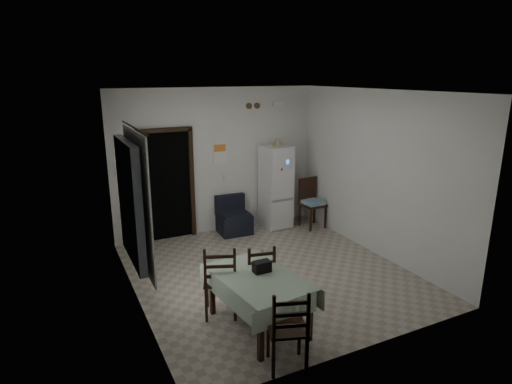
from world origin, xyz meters
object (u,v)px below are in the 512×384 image
(fridge, at_px, (276,187))
(dining_chair_far_left, at_px, (220,279))
(dining_table, at_px, (258,301))
(dining_chair_far_right, at_px, (259,274))
(navy_seat, at_px, (234,215))
(corner_chair, at_px, (313,204))
(dining_chair_near_head, at_px, (287,327))

(fridge, xyz_separation_m, dining_chair_far_left, (-2.33, -2.72, -0.35))
(dining_table, bearing_deg, fridge, 51.17)
(fridge, relative_size, dining_chair_far_right, 1.84)
(navy_seat, height_order, corner_chair, corner_chair)
(fridge, distance_m, dining_table, 3.83)
(navy_seat, bearing_deg, dining_chair_far_right, -103.89)
(dining_chair_far_left, distance_m, dining_chair_far_right, 0.56)
(fridge, bearing_deg, dining_chair_far_left, -134.06)
(navy_seat, xyz_separation_m, dining_chair_near_head, (-1.12, -4.05, 0.11))
(corner_chair, xyz_separation_m, dining_chair_far_right, (-2.44, -2.33, -0.05))
(dining_table, distance_m, dining_chair_far_left, 0.61)
(dining_chair_near_head, bearing_deg, fridge, -98.09)
(fridge, distance_m, navy_seat, 1.07)
(dining_chair_far_left, relative_size, dining_chair_far_right, 1.09)
(dining_table, distance_m, dining_chair_near_head, 0.85)
(dining_chair_far_right, height_order, dining_chair_near_head, dining_chair_near_head)
(navy_seat, relative_size, dining_chair_near_head, 0.77)
(navy_seat, bearing_deg, corner_chair, -11.26)
(navy_seat, xyz_separation_m, dining_chair_far_left, (-1.37, -2.72, 0.13))
(dining_table, height_order, dining_chair_near_head, dining_chair_near_head)
(fridge, distance_m, dining_chair_far_right, 3.28)
(dining_table, height_order, dining_chair_far_right, dining_chair_far_right)
(fridge, height_order, dining_chair_far_left, fridge)
(corner_chair, height_order, dining_chair_far_left, corner_chair)
(navy_seat, bearing_deg, fridge, 2.68)
(corner_chair, height_order, dining_chair_far_right, corner_chair)
(dining_chair_far_left, bearing_deg, corner_chair, -120.69)
(dining_table, xyz_separation_m, dining_chair_far_left, (-0.32, 0.50, 0.16))
(navy_seat, relative_size, dining_table, 0.55)
(corner_chair, bearing_deg, dining_table, -137.61)
(corner_chair, bearing_deg, dining_chair_near_head, -130.96)
(dining_chair_far_right, bearing_deg, corner_chair, -123.66)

